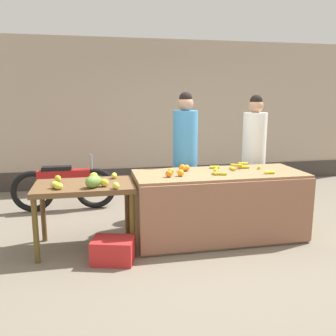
# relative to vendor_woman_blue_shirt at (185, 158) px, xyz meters

# --- Properties ---
(ground_plane) EXTENTS (24.00, 24.00, 0.00)m
(ground_plane) POSITION_rel_vendor_woman_blue_shirt_xyz_m (-0.09, -0.66, -0.92)
(ground_plane) COLOR #756B5B
(market_wall_back) EXTENTS (8.94, 0.23, 2.85)m
(market_wall_back) POSITION_rel_vendor_woman_blue_shirt_xyz_m (-0.09, 2.38, 0.47)
(market_wall_back) COLOR tan
(market_wall_back) RESTS_ON ground
(fruit_stall_counter) EXTENTS (2.09, 0.85, 0.84)m
(fruit_stall_counter) POSITION_rel_vendor_woman_blue_shirt_xyz_m (0.27, -0.67, -0.50)
(fruit_stall_counter) COLOR olive
(fruit_stall_counter) RESTS_ON ground
(side_table_wooden) EXTENTS (1.13, 0.71, 0.78)m
(side_table_wooden) POSITION_rel_vendor_woman_blue_shirt_xyz_m (-1.37, -0.66, -0.24)
(side_table_wooden) COLOR brown
(side_table_wooden) RESTS_ON ground
(banana_bunch_pile) EXTENTS (0.76, 0.52, 0.07)m
(banana_bunch_pile) POSITION_rel_vendor_woman_blue_shirt_xyz_m (0.53, -0.60, -0.05)
(banana_bunch_pile) COLOR gold
(banana_bunch_pile) RESTS_ON fruit_stall_counter
(orange_pile) EXTENTS (0.37, 0.38, 0.09)m
(orange_pile) POSITION_rel_vendor_woman_blue_shirt_xyz_m (-0.25, -0.65, -0.04)
(orange_pile) COLOR orange
(orange_pile) RESTS_ON fruit_stall_counter
(mango_papaya_pile) EXTENTS (0.76, 0.66, 0.14)m
(mango_papaya_pile) POSITION_rel_vendor_woman_blue_shirt_xyz_m (-1.30, -0.78, -0.09)
(mango_papaya_pile) COLOR #E6D74B
(mango_papaya_pile) RESTS_ON side_table_wooden
(vendor_woman_blue_shirt) EXTENTS (0.34, 0.34, 1.83)m
(vendor_woman_blue_shirt) POSITION_rel_vendor_woman_blue_shirt_xyz_m (0.00, 0.00, 0.00)
(vendor_woman_blue_shirt) COLOR #33333D
(vendor_woman_blue_shirt) RESTS_ON ground
(vendor_woman_white_shirt) EXTENTS (0.34, 0.34, 1.79)m
(vendor_woman_white_shirt) POSITION_rel_vendor_woman_blue_shirt_xyz_m (1.05, 0.05, -0.02)
(vendor_woman_white_shirt) COLOR #33333D
(vendor_woman_white_shirt) RESTS_ON ground
(parked_motorcycle) EXTENTS (1.60, 0.18, 0.88)m
(parked_motorcycle) POSITION_rel_vendor_woman_blue_shirt_xyz_m (-1.72, 0.90, -0.52)
(parked_motorcycle) COLOR black
(parked_motorcycle) RESTS_ON ground
(produce_crate) EXTENTS (0.51, 0.43, 0.26)m
(produce_crate) POSITION_rel_vendor_woman_blue_shirt_xyz_m (-1.08, -1.11, -0.79)
(produce_crate) COLOR red
(produce_crate) RESTS_ON ground
(produce_sack) EXTENTS (0.44, 0.40, 0.58)m
(produce_sack) POSITION_rel_vendor_woman_blue_shirt_xyz_m (-0.55, 0.14, -0.63)
(produce_sack) COLOR maroon
(produce_sack) RESTS_ON ground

